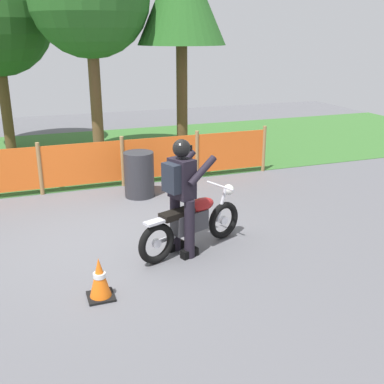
{
  "coord_description": "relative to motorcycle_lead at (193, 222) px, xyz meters",
  "views": [
    {
      "loc": [
        -1.0,
        -6.82,
        3.05
      ],
      "look_at": [
        1.13,
        -0.92,
        0.9
      ],
      "focal_mm": 43.77,
      "sensor_mm": 36.0,
      "label": 1
    }
  ],
  "objects": [
    {
      "name": "traffic_cone",
      "position": [
        -1.5,
        -0.88,
        -0.17
      ],
      "size": [
        0.32,
        0.32,
        0.53
      ],
      "color": "black",
      "rests_on": "ground"
    },
    {
      "name": "motorcycle_lead",
      "position": [
        0.0,
        0.0,
        0.0
      ],
      "size": [
        1.79,
        0.84,
        0.89
      ],
      "rotation": [
        0.0,
        0.0,
        0.36
      ],
      "color": "black",
      "rests_on": "ground"
    },
    {
      "name": "rider_lead",
      "position": [
        -0.19,
        -0.07,
        0.52
      ],
      "size": [
        0.77,
        0.68,
        1.69
      ],
      "rotation": [
        0.0,
        0.0,
        0.36
      ],
      "color": "black",
      "rests_on": "ground"
    },
    {
      "name": "spare_drum",
      "position": [
        -0.16,
        2.59,
        0.01
      ],
      "size": [
        0.58,
        0.58,
        0.88
      ],
      "primitive_type": "cylinder",
      "color": "#2D2D33",
      "rests_on": "ground"
    },
    {
      "name": "barrier_fence",
      "position": [
        -1.14,
        3.34,
        0.11
      ],
      "size": [
        8.26,
        0.08,
        1.05
      ],
      "color": "#997547",
      "rests_on": "ground"
    },
    {
      "name": "ground",
      "position": [
        -1.14,
        0.91,
        -0.44
      ],
      "size": [
        24.0,
        24.0,
        0.02
      ],
      "primitive_type": "cube",
      "color": "#5B5B60"
    },
    {
      "name": "grass_verge",
      "position": [
        -1.14,
        6.32,
        -0.43
      ],
      "size": [
        24.0,
        5.95,
        0.01
      ],
      "primitive_type": "cube",
      "color": "#386B2D",
      "rests_on": "ground"
    }
  ]
}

